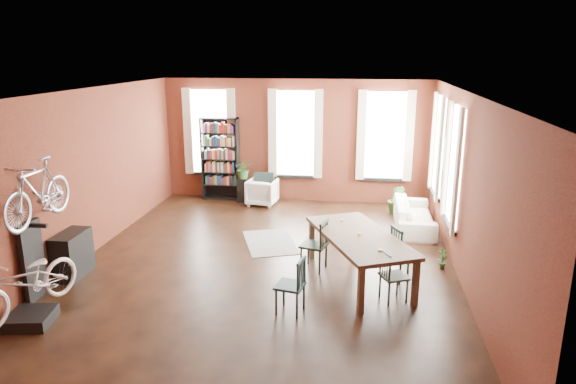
% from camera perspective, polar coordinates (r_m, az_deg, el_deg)
% --- Properties ---
extents(room, '(9.00, 9.04, 3.22)m').
position_cam_1_polar(room, '(9.61, -0.67, 4.96)').
color(room, black).
rests_on(room, ground).
extents(dining_table, '(2.03, 2.67, 0.83)m').
position_cam_1_polar(dining_table, '(9.05, 7.83, -7.23)').
color(dining_table, brown).
rests_on(dining_table, ground).
extents(dining_chair_a, '(0.48, 0.48, 0.89)m').
position_cam_1_polar(dining_chair_a, '(7.90, 0.24, -10.32)').
color(dining_chair_a, '#193637').
rests_on(dining_chair_a, ground).
extents(dining_chair_b, '(0.54, 0.54, 0.95)m').
position_cam_1_polar(dining_chair_b, '(9.38, 2.90, -5.89)').
color(dining_chair_b, black).
rests_on(dining_chair_b, ground).
extents(dining_chair_c, '(0.51, 0.51, 0.84)m').
position_cam_1_polar(dining_chair_c, '(8.44, 11.69, -9.13)').
color(dining_chair_c, '#1E2E1B').
rests_on(dining_chair_c, ground).
extents(dining_chair_d, '(0.59, 0.59, 0.96)m').
position_cam_1_polar(dining_chair_d, '(9.20, 12.90, -6.66)').
color(dining_chair_d, '#1C3E3C').
rests_on(dining_chair_d, ground).
extents(bookshelf, '(1.00, 0.32, 2.20)m').
position_cam_1_polar(bookshelf, '(13.82, -7.52, 3.67)').
color(bookshelf, black).
rests_on(bookshelf, ground).
extents(white_armchair, '(0.79, 0.75, 0.74)m').
position_cam_1_polar(white_armchair, '(13.34, -2.89, 0.14)').
color(white_armchair, silver).
rests_on(white_armchair, ground).
extents(cream_sofa, '(0.61, 2.08, 0.81)m').
position_cam_1_polar(cream_sofa, '(11.90, 13.85, -2.02)').
color(cream_sofa, beige).
rests_on(cream_sofa, ground).
extents(striped_rug, '(1.45, 1.80, 0.01)m').
position_cam_1_polar(striped_rug, '(10.81, -2.01, -5.60)').
color(striped_rug, black).
rests_on(striped_rug, ground).
extents(bike_trainer, '(0.70, 0.70, 0.18)m').
position_cam_1_polar(bike_trainer, '(8.62, -26.65, -12.43)').
color(bike_trainer, black).
rests_on(bike_trainer, ground).
extents(bike_wall_rack, '(0.16, 0.60, 1.30)m').
position_cam_1_polar(bike_wall_rack, '(9.19, -26.50, -6.84)').
color(bike_wall_rack, black).
rests_on(bike_wall_rack, ground).
extents(console_table, '(0.40, 0.80, 0.80)m').
position_cam_1_polar(console_table, '(9.91, -22.84, -6.40)').
color(console_table, black).
rests_on(console_table, ground).
extents(plant_stand, '(0.33, 0.33, 0.63)m').
position_cam_1_polar(plant_stand, '(13.68, -4.93, 0.24)').
color(plant_stand, black).
rests_on(plant_stand, ground).
extents(plant_by_sofa, '(0.53, 0.80, 0.33)m').
position_cam_1_polar(plant_by_sofa, '(12.90, 11.84, -1.67)').
color(plant_by_sofa, '#326327').
rests_on(plant_by_sofa, ground).
extents(plant_small, '(0.43, 0.43, 0.14)m').
position_cam_1_polar(plant_small, '(9.95, 16.74, -7.77)').
color(plant_small, '#2C5421').
rests_on(plant_small, ground).
extents(bicycle_floor, '(0.86, 1.09, 1.82)m').
position_cam_1_polar(bicycle_floor, '(8.24, -27.42, -6.19)').
color(bicycle_floor, beige).
rests_on(bicycle_floor, bike_trainer).
extents(bicycle_hung, '(0.47, 1.00, 1.66)m').
position_cam_1_polar(bicycle_hung, '(8.64, -26.29, 2.15)').
color(bicycle_hung, '#A5A8AD').
rests_on(bicycle_hung, bike_wall_rack).
extents(plant_on_stand, '(0.65, 0.68, 0.41)m').
position_cam_1_polar(plant_on_stand, '(13.53, -4.95, 2.36)').
color(plant_on_stand, '#295622').
rests_on(plant_on_stand, plant_stand).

